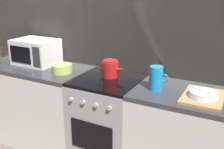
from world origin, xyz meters
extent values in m
cube|color=#B2AD9E|center=(0.00, 0.33, 1.20)|extent=(3.60, 0.05, 2.40)
cube|color=silver|center=(0.00, 0.30, 1.20)|extent=(3.58, 0.01, 2.39)
cube|color=silver|center=(-0.90, 0.00, 0.43)|extent=(1.20, 0.60, 0.86)
cube|color=#38383D|center=(-0.90, 0.00, 0.88)|extent=(1.20, 0.60, 0.04)
cube|color=#9E9EA3|center=(0.00, 0.00, 0.43)|extent=(0.60, 0.60, 0.87)
cube|color=black|center=(0.00, 0.00, 0.89)|extent=(0.59, 0.59, 0.03)
cube|color=black|center=(0.00, -0.30, 0.45)|extent=(0.42, 0.01, 0.28)
cylinder|color=#B7B7BC|center=(-0.19, -0.32, 0.78)|extent=(0.04, 0.02, 0.04)
cylinder|color=#B7B7BC|center=(-0.06, -0.32, 0.78)|extent=(0.04, 0.02, 0.04)
cylinder|color=#B7B7BC|center=(0.06, -0.32, 0.78)|extent=(0.04, 0.02, 0.04)
cylinder|color=#B7B7BC|center=(0.19, -0.32, 0.78)|extent=(0.04, 0.02, 0.04)
cube|color=silver|center=(0.90, 0.00, 0.43)|extent=(1.20, 0.60, 0.86)
cube|color=#38383D|center=(0.90, 0.00, 0.88)|extent=(1.20, 0.60, 0.04)
cube|color=white|center=(-0.94, 0.08, 1.04)|extent=(0.46, 0.34, 0.27)
cube|color=black|center=(-0.99, -0.09, 1.04)|extent=(0.28, 0.01, 0.17)
cube|color=#333338|center=(-0.77, -0.09, 1.04)|extent=(0.09, 0.01, 0.21)
cylinder|color=red|center=(-0.01, 0.06, 0.98)|extent=(0.15, 0.15, 0.15)
cylinder|color=red|center=(-0.01, 0.06, 1.06)|extent=(0.13, 0.13, 0.02)
cone|color=red|center=(0.10, 0.06, 0.99)|extent=(0.10, 0.04, 0.05)
torus|color=red|center=(-0.09, 0.06, 0.98)|extent=(0.08, 0.01, 0.08)
cylinder|color=#B7D166|center=(-0.49, -0.04, 0.94)|extent=(0.20, 0.20, 0.08)
cylinder|color=#198CD8|center=(0.48, -0.04, 1.00)|extent=(0.11, 0.11, 0.20)
torus|color=#198CD8|center=(0.54, -0.04, 1.01)|extent=(0.08, 0.01, 0.08)
cube|color=tan|center=(0.86, -0.04, 0.91)|extent=(0.30, 0.40, 0.02)
cylinder|color=silver|center=(0.86, -0.06, 0.93)|extent=(0.22, 0.22, 0.01)
cylinder|color=silver|center=(0.86, -0.06, 0.94)|extent=(0.21, 0.21, 0.01)
cylinder|color=silver|center=(0.86, -0.06, 0.96)|extent=(0.21, 0.21, 0.01)
cylinder|color=silver|center=(0.88, -0.06, 0.97)|extent=(0.16, 0.07, 0.01)
cube|color=silver|center=(0.84, -0.05, 0.97)|extent=(0.16, 0.09, 0.00)
camera|label=1|loc=(1.11, -2.01, 1.72)|focal=42.24mm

